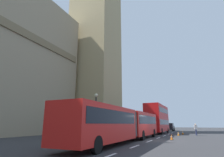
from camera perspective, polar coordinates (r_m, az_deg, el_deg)
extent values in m
plane|color=#333335|center=(20.06, 12.67, -18.58)|extent=(160.00, 160.00, 0.00)
cube|color=silver|center=(10.10, -1.40, -23.49)|extent=(2.20, 0.16, 0.01)
cube|color=silver|center=(14.34, 7.24, -20.65)|extent=(2.20, 0.16, 0.01)
cube|color=silver|center=(18.75, 11.74, -18.94)|extent=(2.20, 0.16, 0.01)
cube|color=silver|center=(23.23, 14.47, -17.84)|extent=(2.20, 0.16, 0.01)
cube|color=silver|center=(27.75, 16.29, -17.07)|extent=(2.20, 0.16, 0.01)
cube|color=silver|center=(32.30, 17.59, -16.51)|extent=(2.20, 0.16, 0.01)
cube|color=silver|center=(36.86, 18.57, -16.08)|extent=(2.20, 0.16, 0.01)
cube|color=tan|center=(47.25, -5.09, 17.23)|extent=(9.67, 9.67, 52.53)
cone|color=#474C51|center=(40.78, -19.70, 22.16)|extent=(2.40, 2.40, 4.17)
cube|color=red|center=(22.48, 8.46, -14.05)|extent=(8.72, 2.50, 2.50)
cube|color=black|center=(22.48, 8.41, -12.91)|extent=(8.02, 2.54, 0.90)
cube|color=red|center=(13.53, -3.50, -14.13)|extent=(8.72, 2.50, 2.50)
cube|color=black|center=(13.54, -3.47, -12.23)|extent=(8.02, 2.54, 0.90)
cylinder|color=#3F3F3F|center=(17.92, 3.97, -14.15)|extent=(2.38, 2.38, 2.25)
cylinder|color=black|center=(24.93, 13.04, -16.50)|extent=(1.00, 0.30, 1.00)
cylinder|color=black|center=(19.69, 9.62, -17.35)|extent=(1.00, 0.30, 1.00)
cylinder|color=black|center=(10.76, -4.93, -20.22)|extent=(1.00, 0.30, 1.00)
cube|color=red|center=(34.18, 14.34, -13.88)|extent=(10.53, 2.50, 2.40)
cube|color=black|center=(34.18, 14.30, -13.29)|extent=(9.47, 2.54, 0.84)
cube|color=red|center=(34.25, 14.11, -10.12)|extent=(10.32, 2.50, 2.10)
cube|color=black|center=(34.26, 14.10, -9.95)|extent=(9.47, 2.54, 0.84)
cylinder|color=black|center=(37.33, 17.20, -15.38)|extent=(1.00, 0.30, 1.00)
cylinder|color=black|center=(30.68, 15.40, -15.88)|extent=(1.00, 0.30, 1.00)
cube|color=black|center=(48.51, 17.95, -14.69)|extent=(4.40, 1.80, 0.90)
cube|color=black|center=(48.30, 17.85, -13.75)|extent=(2.46, 1.66, 0.70)
cylinder|color=black|center=(49.82, 19.15, -15.01)|extent=(0.64, 0.30, 0.64)
cylinder|color=black|center=(47.02, 18.78, -15.13)|extent=(0.64, 0.30, 0.64)
cube|color=black|center=(20.88, 18.46, -17.99)|extent=(0.36, 0.36, 0.03)
cone|color=orange|center=(20.86, 18.40, -17.20)|extent=(0.28, 0.28, 0.55)
cylinder|color=white|center=(20.86, 18.39, -17.13)|extent=(0.17, 0.17, 0.08)
cube|color=black|center=(28.59, 20.38, -16.64)|extent=(0.36, 0.36, 0.03)
cone|color=orange|center=(28.58, 20.33, -16.07)|extent=(0.28, 0.28, 0.55)
cylinder|color=white|center=(28.58, 20.32, -16.01)|extent=(0.17, 0.17, 0.08)
cube|color=black|center=(32.22, 21.60, -16.17)|extent=(0.36, 0.36, 0.03)
cone|color=orange|center=(32.21, 21.55, -15.66)|extent=(0.28, 0.28, 0.55)
cylinder|color=white|center=(32.21, 21.55, -15.61)|extent=(0.17, 0.17, 0.08)
cylinder|color=black|center=(21.94, -5.36, -18.06)|extent=(0.32, 0.32, 0.30)
cylinder|color=black|center=(21.90, -5.22, -12.18)|extent=(0.16, 0.16, 4.80)
sphere|color=beige|center=(22.16, -5.06, -5.32)|extent=(0.44, 0.44, 0.44)
cylinder|color=#262D4C|center=(30.21, 25.24, -15.23)|extent=(0.16, 0.16, 0.86)
cylinder|color=#262D4C|center=(30.40, 25.13, -15.23)|extent=(0.16, 0.16, 0.86)
cube|color=silver|center=(30.28, 25.03, -13.86)|extent=(0.34, 0.45, 0.60)
sphere|color=beige|center=(30.28, 24.95, -13.07)|extent=(0.22, 0.22, 0.22)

